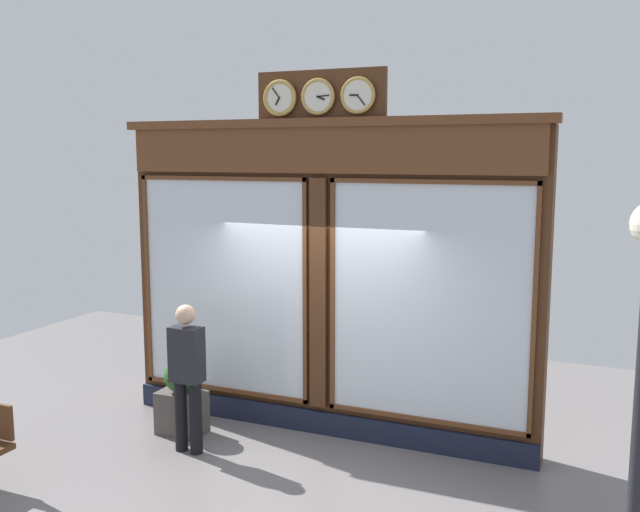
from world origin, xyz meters
The scene contains 4 objects.
shop_facade centered at (0.00, -0.13, 1.89)m, with size 5.20×0.42×4.26m.
pedestrian centered at (1.14, 1.08, 0.93)m, with size 0.36×0.23×1.69m.
planter_box centered at (1.51, 0.67, 0.26)m, with size 0.56×0.36×0.52m, color #4C4742.
planter_shrub centered at (1.51, 0.67, 0.72)m, with size 0.40×0.40×0.40m, color #285623.
Camera 1 is at (-3.18, 7.41, 3.32)m, focal length 39.44 mm.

